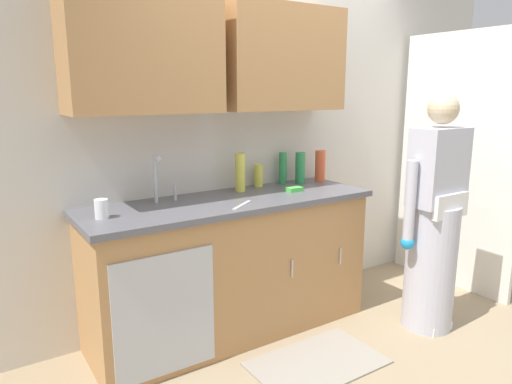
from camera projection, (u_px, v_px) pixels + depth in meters
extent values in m
plane|color=#998466|center=(361.00, 352.00, 3.00)|extent=(9.00, 9.00, 0.00)
cube|color=beige|center=(269.00, 129.00, 3.57)|extent=(4.80, 0.10, 2.70)
cube|color=#B27F4C|center=(143.00, 53.00, 2.72)|extent=(0.91, 0.34, 0.70)
cube|color=#B27F4C|center=(281.00, 59.00, 3.25)|extent=(0.91, 0.34, 0.70)
cube|color=silver|center=(457.00, 163.00, 3.87)|extent=(0.04, 1.10, 2.10)
cube|color=#B27F4C|center=(231.00, 269.00, 3.18)|extent=(1.90, 0.60, 0.90)
cube|color=#B7BABF|center=(166.00, 316.00, 2.62)|extent=(0.60, 0.01, 0.72)
cylinder|color=silver|center=(292.00, 268.00, 3.07)|extent=(0.01, 0.01, 0.12)
cylinder|color=silver|center=(340.00, 256.00, 3.30)|extent=(0.01, 0.01, 0.12)
cube|color=#595960|center=(230.00, 202.00, 3.08)|extent=(1.96, 0.66, 0.04)
cube|color=#B7BABF|center=(172.00, 211.00, 2.86)|extent=(0.50, 0.36, 0.03)
cylinder|color=#B7BABF|center=(155.00, 180.00, 2.92)|extent=(0.02, 0.02, 0.30)
sphere|color=#B7BABF|center=(158.00, 159.00, 2.84)|extent=(0.04, 0.04, 0.04)
cylinder|color=#B7BABF|center=(175.00, 193.00, 3.01)|extent=(0.02, 0.02, 0.10)
cube|color=white|center=(427.00, 322.00, 3.32)|extent=(0.20, 0.26, 0.06)
cylinder|color=silver|center=(430.00, 267.00, 3.25)|extent=(0.34, 0.34, 0.88)
cube|color=silver|center=(438.00, 167.00, 3.10)|extent=(0.38, 0.22, 0.52)
sphere|color=#C9B38D|center=(443.00, 109.00, 3.02)|extent=(0.20, 0.20, 0.20)
cube|color=white|center=(451.00, 206.00, 3.05)|extent=(0.32, 0.04, 0.16)
cylinder|color=silver|center=(410.00, 202.00, 3.04)|extent=(0.07, 0.07, 0.55)
sphere|color=#1E8CCC|center=(407.00, 243.00, 3.10)|extent=(0.09, 0.09, 0.09)
cylinder|color=silver|center=(454.00, 194.00, 3.28)|extent=(0.07, 0.07, 0.55)
sphere|color=#1E8CCC|center=(450.00, 232.00, 3.34)|extent=(0.09, 0.09, 0.09)
cube|color=gray|center=(317.00, 363.00, 2.86)|extent=(0.80, 0.50, 0.01)
cylinder|color=#D8D14C|center=(240.00, 172.00, 3.27)|extent=(0.07, 0.07, 0.27)
cylinder|color=#2D8C4C|center=(283.00, 168.00, 3.55)|extent=(0.06, 0.06, 0.24)
cylinder|color=#2D8C4C|center=(300.00, 168.00, 3.56)|extent=(0.08, 0.08, 0.24)
cylinder|color=#E05933|center=(320.00, 166.00, 3.65)|extent=(0.08, 0.08, 0.24)
cylinder|color=#D8D14C|center=(259.00, 175.00, 3.44)|extent=(0.06, 0.06, 0.17)
cylinder|color=white|center=(102.00, 209.00, 2.59)|extent=(0.08, 0.08, 0.11)
cube|color=silver|center=(242.00, 205.00, 2.89)|extent=(0.21, 0.16, 0.01)
cube|color=#4CBF4C|center=(294.00, 189.00, 3.29)|extent=(0.11, 0.07, 0.03)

